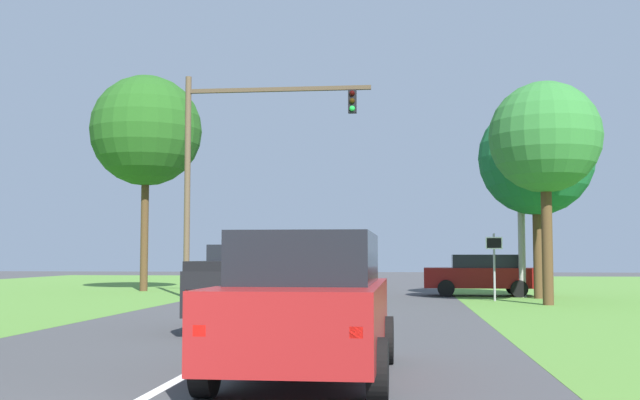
% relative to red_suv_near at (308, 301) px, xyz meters
% --- Properties ---
extents(ground_plane, '(120.00, 120.00, 0.00)m').
position_rel_red_suv_near_xyz_m(ground_plane, '(-1.70, 7.94, -1.02)').
color(ground_plane, '#424244').
extents(red_suv_near, '(2.27, 4.99, 1.96)m').
position_rel_red_suv_near_xyz_m(red_suv_near, '(0.00, 0.00, 0.00)').
color(red_suv_near, maroon).
rests_on(red_suv_near, ground_plane).
extents(pickup_truck_lead, '(2.38, 5.28, 1.89)m').
position_rel_red_suv_near_xyz_m(pickup_truck_lead, '(-2.04, 6.99, -0.04)').
color(pickup_truck_lead, black).
rests_on(pickup_truck_lead, ground_plane).
extents(traffic_light, '(7.43, 0.40, 8.81)m').
position_rel_red_suv_near_xyz_m(traffic_light, '(-5.47, 19.47, 4.72)').
color(traffic_light, brown).
rests_on(traffic_light, ground_plane).
extents(keep_moving_sign, '(0.60, 0.09, 2.45)m').
position_rel_red_suv_near_xyz_m(keep_moving_sign, '(4.57, 18.30, 0.55)').
color(keep_moving_sign, gray).
rests_on(keep_moving_sign, ground_plane).
extents(oak_tree_right, '(4.45, 4.45, 7.66)m').
position_rel_red_suv_near_xyz_m(oak_tree_right, '(6.45, 20.23, 4.39)').
color(oak_tree_right, '#4C351E').
rests_on(oak_tree_right, ground_plane).
extents(crossing_suv_far, '(4.66, 2.28, 1.69)m').
position_rel_red_suv_near_xyz_m(crossing_suv_far, '(4.48, 21.97, -0.13)').
color(crossing_suv_far, maroon).
rests_on(crossing_suv_far, ground_plane).
extents(utility_pole_right, '(0.28, 0.28, 8.18)m').
position_rel_red_suv_near_xyz_m(utility_pole_right, '(5.95, 20.99, 3.06)').
color(utility_pole_right, '#9E998E').
rests_on(utility_pole_right, ground_plane).
extents(extra_tree_1, '(3.77, 3.77, 7.54)m').
position_rel_red_suv_near_xyz_m(extra_tree_1, '(6.08, 16.17, 4.59)').
color(extra_tree_1, '#4C351E').
rests_on(extra_tree_1, ground_plane).
extents(extra_tree_2, '(5.21, 5.21, 10.13)m').
position_rel_red_suv_near_xyz_m(extra_tree_2, '(-10.73, 24.68, 6.48)').
color(extra_tree_2, '#4C351E').
rests_on(extra_tree_2, ground_plane).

